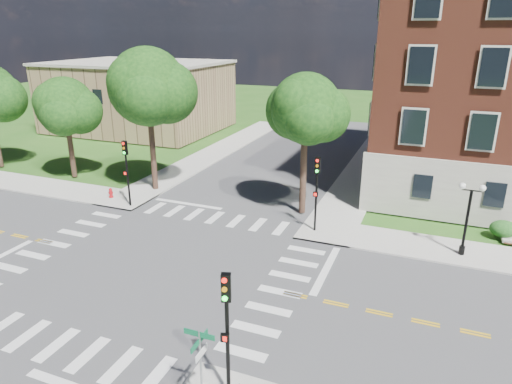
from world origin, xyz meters
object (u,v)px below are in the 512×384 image
at_px(traffic_signal_ne, 317,185).
at_px(twin_lamp_west, 468,215).
at_px(traffic_signal_se, 227,320).
at_px(traffic_signal_nw, 126,165).
at_px(street_sign_pole, 200,355).
at_px(fire_hydrant, 111,193).

distance_m(traffic_signal_ne, twin_lamp_west, 8.65).
height_order(traffic_signal_se, twin_lamp_west, traffic_signal_se).
bearing_deg(traffic_signal_nw, traffic_signal_ne, 3.22).
bearing_deg(traffic_signal_nw, traffic_signal_se, -43.96).
relative_size(traffic_signal_nw, street_sign_pole, 1.55).
distance_m(street_sign_pole, fire_hydrant, 22.55).
height_order(twin_lamp_west, street_sign_pole, twin_lamp_west).
xyz_separation_m(traffic_signal_se, fire_hydrant, (-16.72, 14.68, -2.72)).
xyz_separation_m(twin_lamp_west, fire_hydrant, (-24.56, 0.15, -2.06)).
relative_size(traffic_signal_se, traffic_signal_ne, 1.00).
xyz_separation_m(traffic_signal_ne, street_sign_pole, (0.25, -15.52, -0.88)).
distance_m(traffic_signal_se, traffic_signal_nw, 19.95).
xyz_separation_m(traffic_signal_nw, fire_hydrant, (-2.36, 0.83, -2.72)).
height_order(traffic_signal_se, traffic_signal_ne, same).
bearing_deg(traffic_signal_ne, traffic_signal_se, -86.94).
xyz_separation_m(traffic_signal_nw, twin_lamp_west, (22.20, 0.68, -0.66)).
xyz_separation_m(traffic_signal_ne, traffic_signal_nw, (-13.58, -0.76, 0.00)).
relative_size(traffic_signal_nw, twin_lamp_west, 1.13).
xyz_separation_m(traffic_signal_ne, twin_lamp_west, (8.62, -0.08, -0.66)).
bearing_deg(fire_hydrant, traffic_signal_ne, -0.24).
bearing_deg(traffic_signal_nw, fire_hydrant, 160.64).
bearing_deg(fire_hydrant, street_sign_pole, -43.92).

